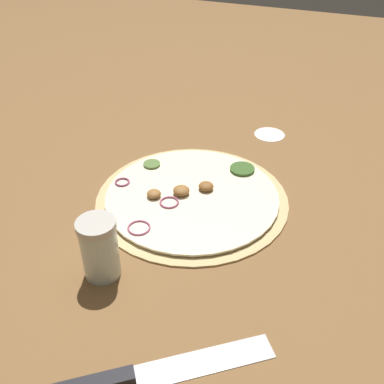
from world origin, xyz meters
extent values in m
plane|color=brown|center=(0.00, 0.00, 0.00)|extent=(3.00, 3.00, 0.00)
cylinder|color=#D6B77A|center=(0.00, 0.00, 0.00)|extent=(0.37, 0.37, 0.01)
cylinder|color=#EFE5C1|center=(0.00, 0.00, 0.01)|extent=(0.33, 0.33, 0.00)
torus|color=#A34C70|center=(-0.04, 0.03, 0.01)|extent=(0.04, 0.04, 0.00)
torus|color=#A34C70|center=(-0.13, 0.05, 0.01)|extent=(0.04, 0.04, 0.00)
cylinder|color=#385B23|center=(0.12, -0.06, 0.01)|extent=(0.05, 0.05, 0.01)
ellipsoid|color=#996633|center=(-0.03, 0.06, 0.02)|extent=(0.03, 0.03, 0.01)
cylinder|color=#567538|center=(0.07, 0.12, 0.01)|extent=(0.04, 0.04, 0.00)
torus|color=#934266|center=(-0.01, 0.14, 0.01)|extent=(0.03, 0.03, 0.00)
ellipsoid|color=brown|center=(0.03, -0.02, 0.02)|extent=(0.03, 0.03, 0.01)
ellipsoid|color=#996633|center=(-0.01, 0.02, 0.02)|extent=(0.03, 0.03, 0.02)
cube|color=silver|center=(-0.32, -0.15, 0.00)|extent=(0.14, 0.17, 0.00)
cylinder|color=silver|center=(-0.23, 0.06, 0.05)|extent=(0.06, 0.06, 0.09)
cylinder|color=beige|center=(-0.23, 0.06, 0.10)|extent=(0.06, 0.06, 0.01)
cylinder|color=white|center=(0.31, -0.08, 0.00)|extent=(0.07, 0.07, 0.00)
camera|label=1|loc=(-0.64, -0.26, 0.52)|focal=42.00mm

